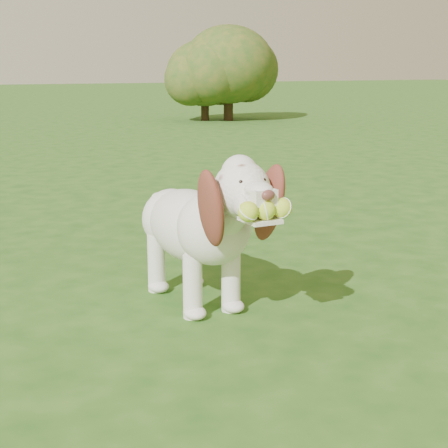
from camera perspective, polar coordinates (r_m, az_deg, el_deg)
name	(u,v)px	position (r m, az deg, el deg)	size (l,w,h in m)	color
ground	(159,280)	(3.57, -5.43, -4.68)	(80.00, 80.00, 0.00)	#1F4D16
dog	(200,223)	(3.07, -1.99, 0.11)	(0.40, 1.13, 0.74)	white
shrub_f	(228,65)	(13.99, 0.37, 13.11)	(1.82, 1.82, 1.88)	#382314
shrub_d	(205,73)	(14.00, -1.61, 12.42)	(1.54, 1.54, 1.60)	#382314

